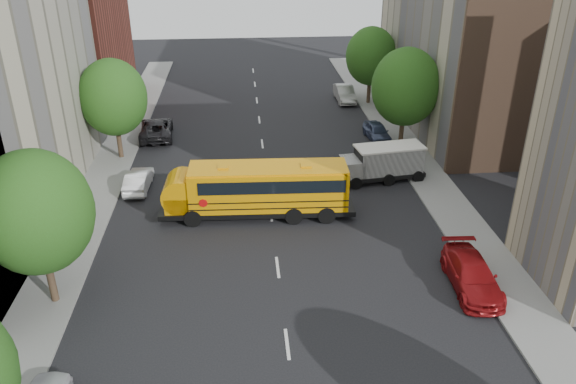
{
  "coord_description": "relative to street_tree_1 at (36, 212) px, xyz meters",
  "views": [
    {
      "loc": [
        -1.62,
        -27.04,
        17.01
      ],
      "look_at": [
        0.91,
        2.0,
        2.49
      ],
      "focal_mm": 35.0,
      "sensor_mm": 36.0,
      "label": 1
    }
  ],
  "objects": [
    {
      "name": "ground",
      "position": [
        11.0,
        4.0,
        -4.95
      ],
      "size": [
        120.0,
        120.0,
        0.0
      ],
      "primitive_type": "plane",
      "color": "black",
      "rests_on": "ground"
    },
    {
      "name": "sidewalk_left",
      "position": [
        -0.5,
        9.0,
        -4.89
      ],
      "size": [
        3.0,
        80.0,
        0.12
      ],
      "primitive_type": "cube",
      "color": "slate",
      "rests_on": "ground"
    },
    {
      "name": "sidewalk_right",
      "position": [
        22.5,
        9.0,
        -4.89
      ],
      "size": [
        3.0,
        80.0,
        0.12
      ],
      "primitive_type": "cube",
      "color": "slate",
      "rests_on": "ground"
    },
    {
      "name": "lane_markings",
      "position": [
        11.0,
        14.0,
        -4.95
      ],
      "size": [
        0.15,
        64.0,
        0.01
      ],
      "primitive_type": "cube",
      "color": "silver",
      "rests_on": "ground"
    },
    {
      "name": "building_left_redbrick",
      "position": [
        -7.0,
        32.0,
        1.55
      ],
      "size": [
        10.0,
        15.0,
        13.0
      ],
      "primitive_type": "cube",
      "color": "maroon",
      "rests_on": "ground"
    },
    {
      "name": "building_right_far",
      "position": [
        29.0,
        24.0,
        4.05
      ],
      "size": [
        10.0,
        22.0,
        18.0
      ],
      "primitive_type": "cube",
      "color": "#B4A78C",
      "rests_on": "ground"
    },
    {
      "name": "building_right_sidewall",
      "position": [
        29.0,
        13.0,
        4.05
      ],
      "size": [
        10.1,
        0.3,
        18.0
      ],
      "primitive_type": "cube",
      "color": "brown",
      "rests_on": "ground"
    },
    {
      "name": "street_tree_1",
      "position": [
        0.0,
        0.0,
        0.0
      ],
      "size": [
        5.12,
        5.12,
        7.9
      ],
      "color": "#38281C",
      "rests_on": "ground"
    },
    {
      "name": "street_tree_2",
      "position": [
        0.0,
        18.0,
        -0.12
      ],
      "size": [
        4.99,
        4.99,
        7.71
      ],
      "color": "#38281C",
      "rests_on": "ground"
    },
    {
      "name": "street_tree_4",
      "position": [
        22.0,
        18.0,
        0.12
      ],
      "size": [
        5.25,
        5.25,
        8.1
      ],
      "color": "#38281C",
      "rests_on": "ground"
    },
    {
      "name": "street_tree_5",
      "position": [
        22.0,
        30.0,
        -0.25
      ],
      "size": [
        4.86,
        4.86,
        7.51
      ],
      "color": "#38281C",
      "rests_on": "ground"
    },
    {
      "name": "school_bus",
      "position": [
        10.06,
        7.96,
        -3.06
      ],
      "size": [
        12.09,
        3.35,
        3.38
      ],
      "rotation": [
        0.0,
        0.0,
        -0.04
      ],
      "color": "black",
      "rests_on": "ground"
    },
    {
      "name": "safari_truck",
      "position": [
        19.13,
        12.35,
        -3.61
      ],
      "size": [
        6.16,
        2.96,
        2.54
      ],
      "rotation": [
        0.0,
        0.0,
        0.14
      ],
      "color": "black",
      "rests_on": "ground"
    },
    {
      "name": "parked_car_1",
      "position": [
        2.2,
        12.33,
        -4.27
      ],
      "size": [
        1.57,
        4.17,
        1.36
      ],
      "primitive_type": "imported",
      "rotation": [
        0.0,
        0.0,
        3.11
      ],
      "color": "white",
      "rests_on": "ground"
    },
    {
      "name": "parked_car_2",
      "position": [
        2.2,
        22.32,
        -4.17
      ],
      "size": [
        3.04,
        5.83,
        1.57
      ],
      "primitive_type": "imported",
      "rotation": [
        0.0,
        0.0,
        3.22
      ],
      "color": "black",
      "rests_on": "ground"
    },
    {
      "name": "parked_car_3",
      "position": [
        20.6,
        -0.61,
        -4.2
      ],
      "size": [
        2.38,
        5.3,
        1.51
      ],
      "primitive_type": "imported",
      "rotation": [
        0.0,
        0.0,
        -0.05
      ],
      "color": "maroon",
      "rests_on": "ground"
    },
    {
      "name": "parked_car_4",
      "position": [
        20.6,
        20.23,
        -4.26
      ],
      "size": [
        1.91,
        4.16,
        1.38
      ],
      "primitive_type": "imported",
      "rotation": [
        0.0,
        0.0,
        0.07
      ],
      "color": "#374361",
      "rests_on": "ground"
    },
    {
      "name": "parked_car_5",
      "position": [
        19.8,
        31.05,
        -4.17
      ],
      "size": [
        1.69,
        4.76,
        1.57
      ],
      "primitive_type": "imported",
      "rotation": [
        0.0,
        0.0,
        0.01
      ],
      "color": "#9A9A95",
      "rests_on": "ground"
    }
  ]
}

